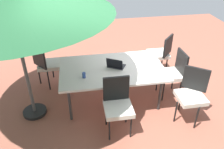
{
  "coord_description": "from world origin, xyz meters",
  "views": [
    {
      "loc": [
        0.63,
        3.71,
        2.97
      ],
      "look_at": [
        0.0,
        0.0,
        0.6
      ],
      "focal_mm": 36.82,
      "sensor_mm": 36.0,
      "label": 1
    }
  ],
  "objects_px": {
    "chair_north": "(118,103)",
    "laptop": "(116,65)",
    "chair_west": "(173,72)",
    "cup": "(84,75)",
    "chair_northwest": "(192,93)",
    "chair_southwest": "(161,52)",
    "chair_southeast": "(46,63)",
    "dining_table": "(112,70)"
  },
  "relations": [
    {
      "from": "chair_west",
      "to": "cup",
      "type": "bearing_deg",
      "value": -83.87
    },
    {
      "from": "laptop",
      "to": "cup",
      "type": "relative_size",
      "value": 3.91
    },
    {
      "from": "laptop",
      "to": "cup",
      "type": "bearing_deg",
      "value": 53.21
    },
    {
      "from": "chair_west",
      "to": "chair_northwest",
      "type": "height_order",
      "value": "same"
    },
    {
      "from": "chair_west",
      "to": "cup",
      "type": "distance_m",
      "value": 1.83
    },
    {
      "from": "chair_southeast",
      "to": "cup",
      "type": "height_order",
      "value": "chair_southeast"
    },
    {
      "from": "chair_southwest",
      "to": "chair_northwest",
      "type": "xyz_separation_m",
      "value": [
        0.0,
        1.6,
        0.0
      ]
    },
    {
      "from": "laptop",
      "to": "chair_west",
      "type": "bearing_deg",
      "value": -152.01
    },
    {
      "from": "dining_table",
      "to": "chair_west",
      "type": "bearing_deg",
      "value": 178.59
    },
    {
      "from": "chair_southwest",
      "to": "cup",
      "type": "distance_m",
      "value": 2.16
    },
    {
      "from": "chair_southeast",
      "to": "cup",
      "type": "distance_m",
      "value": 1.3
    },
    {
      "from": "chair_west",
      "to": "chair_southeast",
      "type": "height_order",
      "value": "same"
    },
    {
      "from": "dining_table",
      "to": "laptop",
      "type": "bearing_deg",
      "value": -170.3
    },
    {
      "from": "chair_southwest",
      "to": "cup",
      "type": "height_order",
      "value": "chair_southwest"
    },
    {
      "from": "chair_west",
      "to": "chair_southwest",
      "type": "distance_m",
      "value": 0.88
    },
    {
      "from": "chair_southeast",
      "to": "cup",
      "type": "xyz_separation_m",
      "value": [
        -0.76,
        1.02,
        0.25
      ]
    },
    {
      "from": "chair_southwest",
      "to": "laptop",
      "type": "bearing_deg",
      "value": -13.26
    },
    {
      "from": "chair_north",
      "to": "chair_southwest",
      "type": "distance_m",
      "value": 2.15
    },
    {
      "from": "chair_west",
      "to": "cup",
      "type": "xyz_separation_m",
      "value": [
        1.8,
        0.22,
        0.25
      ]
    },
    {
      "from": "chair_southeast",
      "to": "laptop",
      "type": "distance_m",
      "value": 1.59
    },
    {
      "from": "dining_table",
      "to": "chair_north",
      "type": "height_order",
      "value": "chair_north"
    },
    {
      "from": "laptop",
      "to": "chair_north",
      "type": "bearing_deg",
      "value": 112.15
    },
    {
      "from": "chair_north",
      "to": "laptop",
      "type": "bearing_deg",
      "value": 81.77
    },
    {
      "from": "chair_west",
      "to": "chair_north",
      "type": "height_order",
      "value": "same"
    },
    {
      "from": "chair_north",
      "to": "cup",
      "type": "bearing_deg",
      "value": 130.81
    },
    {
      "from": "chair_north",
      "to": "chair_southeast",
      "type": "bearing_deg",
      "value": 128.1
    },
    {
      "from": "dining_table",
      "to": "chair_southeast",
      "type": "xyz_separation_m",
      "value": [
        1.31,
        -0.77,
        -0.15
      ]
    },
    {
      "from": "chair_north",
      "to": "laptop",
      "type": "distance_m",
      "value": 0.88
    },
    {
      "from": "chair_north",
      "to": "cup",
      "type": "xyz_separation_m",
      "value": [
        0.5,
        -0.58,
        0.25
      ]
    },
    {
      "from": "dining_table",
      "to": "chair_southwest",
      "type": "xyz_separation_m",
      "value": [
        -1.3,
        -0.84,
        -0.15
      ]
    },
    {
      "from": "dining_table",
      "to": "chair_southwest",
      "type": "bearing_deg",
      "value": -147.11
    },
    {
      "from": "laptop",
      "to": "cup",
      "type": "distance_m",
      "value": 0.67
    },
    {
      "from": "dining_table",
      "to": "cup",
      "type": "relative_size",
      "value": 19.32
    },
    {
      "from": "chair_north",
      "to": "laptop",
      "type": "xyz_separation_m",
      "value": [
        -0.12,
        -0.84,
        0.24
      ]
    },
    {
      "from": "chair_southeast",
      "to": "chair_north",
      "type": "height_order",
      "value": "same"
    },
    {
      "from": "dining_table",
      "to": "chair_northwest",
      "type": "distance_m",
      "value": 1.51
    },
    {
      "from": "dining_table",
      "to": "chair_northwest",
      "type": "xyz_separation_m",
      "value": [
        -1.3,
        0.75,
        -0.15
      ]
    },
    {
      "from": "chair_southeast",
      "to": "chair_northwest",
      "type": "xyz_separation_m",
      "value": [
        -2.61,
        1.52,
        0.0
      ]
    },
    {
      "from": "chair_west",
      "to": "chair_southeast",
      "type": "relative_size",
      "value": 1.0
    },
    {
      "from": "chair_northwest",
      "to": "chair_southwest",
      "type": "bearing_deg",
      "value": 126.53
    },
    {
      "from": "cup",
      "to": "chair_southwest",
      "type": "bearing_deg",
      "value": -149.38
    },
    {
      "from": "chair_northwest",
      "to": "laptop",
      "type": "distance_m",
      "value": 1.47
    }
  ]
}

